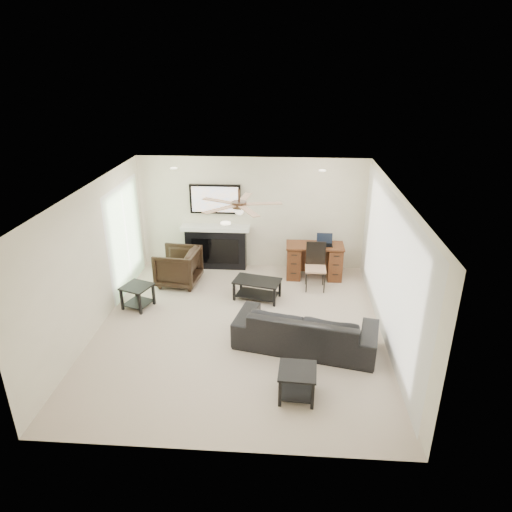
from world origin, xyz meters
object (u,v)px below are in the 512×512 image
(sofa, at_px, (305,329))
(desk, at_px, (314,261))
(armchair, at_px, (178,267))
(coffee_table, at_px, (257,289))
(fireplace_unit, at_px, (215,228))

(sofa, bearing_deg, desk, -83.38)
(armchair, height_order, coffee_table, armchair)
(fireplace_unit, bearing_deg, sofa, -57.53)
(sofa, xyz_separation_m, fireplace_unit, (-1.93, 3.03, 0.62))
(armchair, height_order, desk, armchair)
(armchair, relative_size, fireplace_unit, 0.45)
(armchair, xyz_separation_m, fireplace_unit, (0.67, 0.88, 0.57))
(desk, bearing_deg, sofa, -95.63)
(desk, bearing_deg, coffee_table, -137.64)
(fireplace_unit, height_order, desk, fireplace_unit)
(sofa, relative_size, coffee_table, 2.55)
(armchair, bearing_deg, fireplace_unit, 148.51)
(desk, bearing_deg, armchair, -169.90)
(sofa, distance_m, coffee_table, 1.84)
(armchair, relative_size, desk, 0.70)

